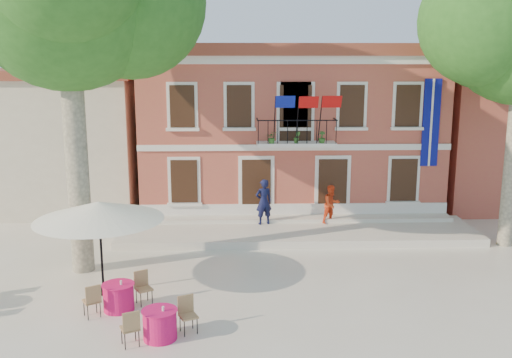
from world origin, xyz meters
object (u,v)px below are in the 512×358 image
object	(u,v)px
cafe_table_0	(119,296)
pedestrian_orange	(331,204)
pedestrian_navy	(264,202)
patio_umbrella	(99,211)
cafe_table_1	(160,323)

from	to	relation	value
cafe_table_0	pedestrian_orange	bearing A→B (deg)	46.21
pedestrian_navy	cafe_table_0	size ratio (longest dim) A/B	1.00
pedestrian_orange	pedestrian_navy	bearing A→B (deg)	153.94
patio_umbrella	pedestrian_navy	distance (m)	8.04
pedestrian_orange	cafe_table_0	xyz separation A→B (m)	(-7.12, -7.43, -0.67)
pedestrian_navy	cafe_table_1	bearing A→B (deg)	55.21
patio_umbrella	cafe_table_0	distance (m)	2.56
pedestrian_navy	cafe_table_0	xyz separation A→B (m)	(-4.36, -7.37, -0.81)
pedestrian_orange	cafe_table_0	world-z (taller)	pedestrian_orange
pedestrian_navy	cafe_table_1	world-z (taller)	pedestrian_navy
patio_umbrella	pedestrian_orange	distance (m)	10.07
cafe_table_0	cafe_table_1	xyz separation A→B (m)	(1.37, -1.72, 0.00)
patio_umbrella	pedestrian_navy	xyz separation A→B (m)	(5.08, 6.10, -1.29)
patio_umbrella	cafe_table_0	bearing A→B (deg)	-60.35
cafe_table_0	patio_umbrella	bearing A→B (deg)	119.65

